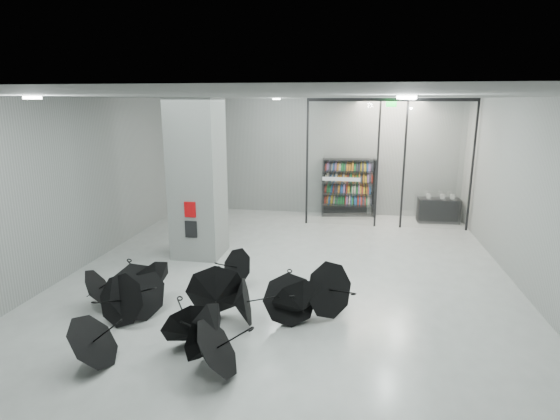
% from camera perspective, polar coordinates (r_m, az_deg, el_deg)
% --- Properties ---
extents(room, '(14.00, 14.02, 4.01)m').
position_cam_1_polar(room, '(8.90, 0.29, 6.70)').
color(room, gray).
rests_on(room, ground).
extents(column, '(1.20, 1.20, 4.00)m').
position_cam_1_polar(column, '(11.58, -10.40, 3.90)').
color(column, slate).
rests_on(column, ground).
extents(fire_cabinet, '(0.28, 0.04, 0.38)m').
position_cam_1_polar(fire_cabinet, '(11.14, -11.33, 0.05)').
color(fire_cabinet, '#A50A07').
rests_on(fire_cabinet, column).
extents(info_panel, '(0.30, 0.03, 0.42)m').
position_cam_1_polar(info_panel, '(11.27, -11.21, -2.42)').
color(info_panel, black).
rests_on(info_panel, column).
extents(exit_sign, '(0.30, 0.06, 0.15)m').
position_cam_1_polar(exit_sign, '(14.05, 13.92, 12.89)').
color(exit_sign, '#0CE533').
rests_on(exit_sign, room).
extents(glass_partition, '(5.06, 0.08, 4.00)m').
position_cam_1_polar(glass_partition, '(14.36, 13.46, 6.36)').
color(glass_partition, silver).
rests_on(glass_partition, ground).
extents(bookshelf, '(1.85, 0.65, 1.99)m').
position_cam_1_polar(bookshelf, '(15.75, 8.67, 2.83)').
color(bookshelf, black).
rests_on(bookshelf, ground).
extents(shop_counter, '(1.35, 0.58, 0.80)m').
position_cam_1_polar(shop_counter, '(15.73, 19.43, -0.05)').
color(shop_counter, black).
rests_on(shop_counter, ground).
extents(umbrella_cluster, '(5.69, 4.52, 1.28)m').
position_cam_1_polar(umbrella_cluster, '(8.29, -9.30, -12.45)').
color(umbrella_cluster, black).
rests_on(umbrella_cluster, ground).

